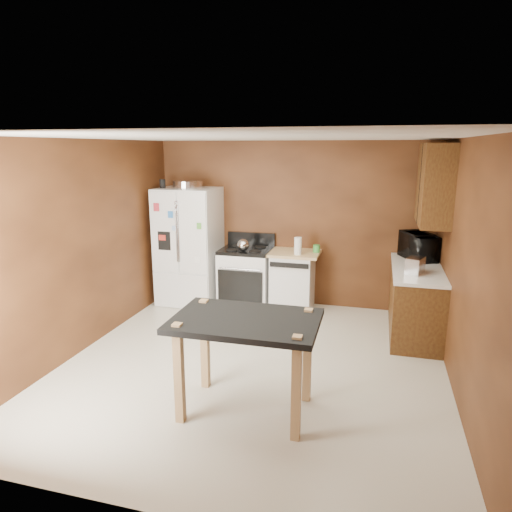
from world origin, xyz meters
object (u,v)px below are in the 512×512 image
at_px(pen_cup, 163,184).
at_px(island, 246,332).
at_px(kettle, 243,245).
at_px(paper_towel, 298,246).
at_px(gas_range, 246,276).
at_px(green_canister, 316,249).
at_px(dishwasher, 293,280).
at_px(refrigerator, 189,246).
at_px(toaster, 415,265).
at_px(microwave, 418,247).
at_px(roasting_pan, 188,184).

relative_size(pen_cup, island, 0.10).
xyz_separation_m(kettle, paper_towel, (0.82, 0.03, 0.02)).
bearing_deg(kettle, gas_range, 89.06).
bearing_deg(island, kettle, 107.19).
relative_size(kettle, island, 0.14).
height_order(green_canister, island, green_canister).
relative_size(kettle, paper_towel, 0.72).
height_order(kettle, dishwasher, kettle).
xyz_separation_m(refrigerator, gas_range, (0.91, 0.06, -0.44)).
relative_size(kettle, green_canister, 1.63).
distance_m(pen_cup, dishwasher, 2.45).
xyz_separation_m(kettle, gas_range, (0.00, 0.16, -0.53)).
bearing_deg(green_canister, dishwasher, -169.17).
relative_size(toaster, island, 0.21).
bearing_deg(pen_cup, island, -51.88).
height_order(refrigerator, dishwasher, refrigerator).
height_order(pen_cup, microwave, pen_cup).
bearing_deg(dishwasher, roasting_pan, -176.82).
xyz_separation_m(microwave, island, (-1.65, -2.80, -0.29)).
height_order(roasting_pan, paper_towel, roasting_pan).
height_order(pen_cup, toaster, pen_cup).
bearing_deg(paper_towel, toaster, -23.13).
xyz_separation_m(microwave, gas_range, (-2.47, 0.01, -0.60)).
relative_size(pen_cup, dishwasher, 0.15).
relative_size(paper_towel, microwave, 0.42).
distance_m(green_canister, dishwasher, 0.60).
bearing_deg(paper_towel, refrigerator, 178.00).
xyz_separation_m(paper_towel, refrigerator, (-1.72, 0.06, -0.11)).
xyz_separation_m(green_canister, microwave, (1.41, -0.09, 0.12)).
bearing_deg(refrigerator, toaster, -12.49).
relative_size(dishwasher, island, 0.68).
bearing_deg(gas_range, refrigerator, -176.19).
height_order(roasting_pan, pen_cup, pen_cup).
bearing_deg(roasting_pan, gas_range, 4.17).
distance_m(toaster, island, 2.56).
height_order(paper_towel, refrigerator, refrigerator).
bearing_deg(gas_range, island, -73.76).
height_order(kettle, toaster, toaster).
distance_m(roasting_pan, kettle, 1.25).
bearing_deg(island, gas_range, 106.24).
distance_m(roasting_pan, toaster, 3.46).
xyz_separation_m(microwave, dishwasher, (-1.75, 0.03, -0.61)).
xyz_separation_m(pen_cup, kettle, (1.26, -0.00, -0.88)).
bearing_deg(toaster, roasting_pan, -171.29).
relative_size(toaster, microwave, 0.46).
distance_m(dishwasher, island, 2.85).
distance_m(roasting_pan, dishwasher, 2.14).
relative_size(paper_towel, green_canister, 2.27).
bearing_deg(gas_range, pen_cup, -173.14).
xyz_separation_m(gas_range, island, (0.82, -2.81, 0.32)).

